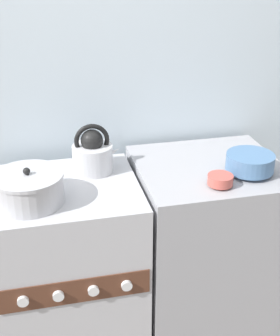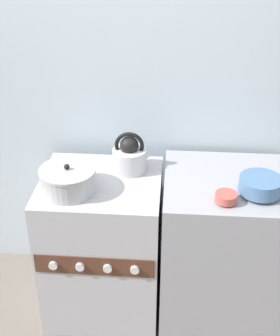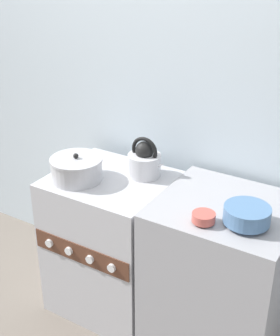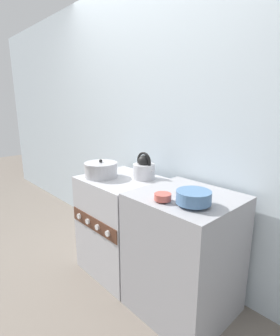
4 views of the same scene
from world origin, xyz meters
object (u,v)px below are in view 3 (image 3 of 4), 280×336
stove (112,243)px  enamel_bowl (247,215)px  kettle (145,161)px  cooking_pot (77,169)px  small_ceramic_bowl (204,217)px

stove → enamel_bowl: 0.93m
kettle → stove: bearing=-138.6°
enamel_bowl → cooking_pot: bearing=-179.3°
cooking_pot → enamel_bowl: size_ratio=1.35×
stove → cooking_pot: size_ratio=3.02×
enamel_bowl → small_ceramic_bowl: 0.19m
stove → enamel_bowl: size_ratio=4.07×
stove → small_ceramic_bowl: 0.79m
cooking_pot → small_ceramic_bowl: bearing=-5.4°
cooking_pot → enamel_bowl: (0.93, 0.01, 0.01)m
stove → cooking_pot: cooking_pot is taller
kettle → small_ceramic_bowl: bearing=-31.9°
stove → kettle: kettle is taller
kettle → enamel_bowl: kettle is taller
kettle → enamel_bowl: 0.68m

